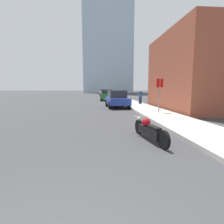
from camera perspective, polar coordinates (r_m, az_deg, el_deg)
sidewalk at (r=41.54m, az=0.85°, el=5.17°), size 2.51×240.00×0.15m
motorcycle at (r=6.36m, az=11.99°, el=-5.75°), size 0.70×2.44×0.76m
parked_car_blue at (r=17.08m, az=1.65°, el=4.28°), size 2.15×4.21×1.66m
parked_car_green at (r=27.65m, az=-1.59°, el=5.57°), size 2.27×4.70×1.70m
parked_car_red at (r=40.86m, az=-2.46°, el=6.07°), size 2.18×4.47×1.48m
parked_car_silver at (r=51.53m, az=-2.97°, el=6.48°), size 2.21×4.42×1.71m
stop_sign at (r=12.87m, az=15.28°, el=7.05°), size 0.57×0.26×2.37m
pedestrian at (r=20.00m, az=9.23°, el=4.96°), size 0.36×0.22×1.56m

